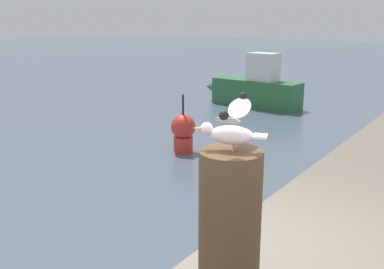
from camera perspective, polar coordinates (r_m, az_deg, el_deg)
The scene contains 4 objects.
mooring_post at distance 2.44m, azimuth 4.91°, elevation -12.24°, with size 0.34×0.34×0.90m, color #4C3823.
seagull at distance 2.24m, azimuth 5.12°, elevation 1.00°, with size 0.56×0.38×0.27m.
boat_green at distance 15.41m, azimuth 7.70°, elevation 6.00°, with size 1.11×3.80×1.84m.
channel_buoy at distance 9.91m, azimuth -1.16°, elevation 0.40°, with size 0.56×0.56×1.33m.
Camera 1 is at (-2.10, -1.55, 2.94)m, focal length 40.96 mm.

